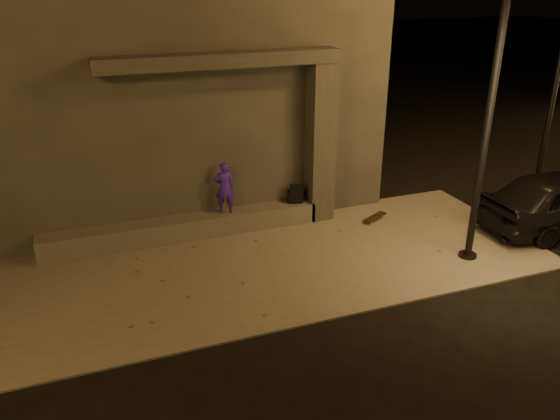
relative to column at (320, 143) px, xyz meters
name	(u,v)px	position (x,y,z in m)	size (l,w,h in m)	color
ground	(316,316)	(-1.70, -3.75, -1.84)	(120.00, 120.00, 0.00)	black
sidewalk	(276,262)	(-1.70, -1.75, -1.82)	(11.00, 4.40, 0.04)	#646058
building	(176,95)	(-2.70, 2.74, 0.77)	(9.00, 5.10, 5.22)	#3A3835
ledge	(184,227)	(-3.20, 0.00, -1.58)	(6.00, 0.55, 0.45)	#55534D
column	(320,143)	(0.00, 0.00, 0.00)	(0.55, 0.55, 3.60)	#3A3835
canopy	(221,59)	(-2.20, 0.05, 1.94)	(5.00, 0.70, 0.28)	#3A3835
skateboarder	(225,188)	(-2.26, 0.00, -0.77)	(0.42, 0.28, 1.16)	#3E1CBC
backpack	(295,196)	(-0.60, 0.00, -1.19)	(0.38, 0.29, 0.48)	black
skateboard	(375,217)	(1.17, -0.65, -1.73)	(0.76, 0.53, 0.08)	black
street_lamp_0	(496,68)	(2.04, -2.92, 1.98)	(0.36, 0.36, 6.69)	black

